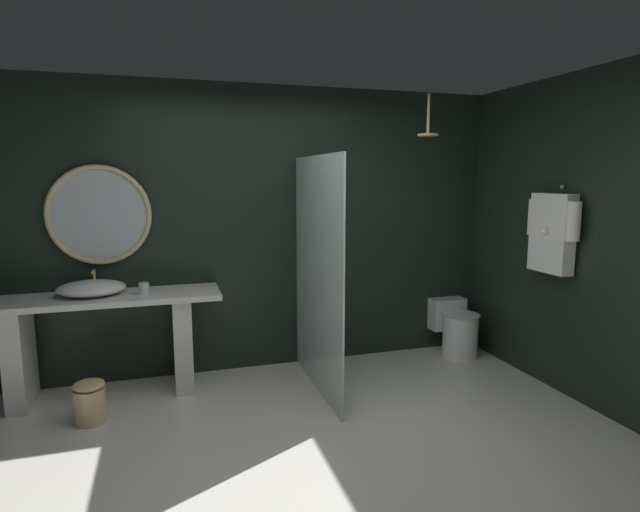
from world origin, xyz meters
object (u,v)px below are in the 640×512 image
(vessel_sink, at_px, (92,288))
(waste_bin, at_px, (90,401))
(round_wall_mirror, at_px, (99,215))
(rain_shower_head, at_px, (428,130))
(toilet, at_px, (457,329))
(tumbler_cup, at_px, (144,288))
(hanging_bathrobe, at_px, (552,231))

(vessel_sink, distance_m, waste_bin, 0.90)
(round_wall_mirror, height_order, rain_shower_head, rain_shower_head)
(rain_shower_head, xyz_separation_m, toilet, (0.53, 0.24, -1.92))
(tumbler_cup, height_order, round_wall_mirror, round_wall_mirror)
(vessel_sink, height_order, rain_shower_head, rain_shower_head)
(tumbler_cup, bearing_deg, vessel_sink, 168.98)
(rain_shower_head, xyz_separation_m, waste_bin, (-2.82, -0.24, -2.03))
(hanging_bathrobe, height_order, waste_bin, hanging_bathrobe)
(rain_shower_head, relative_size, hanging_bathrobe, 0.51)
(round_wall_mirror, distance_m, toilet, 3.51)
(round_wall_mirror, bearing_deg, vessel_sink, -108.32)
(rain_shower_head, distance_m, toilet, 2.01)
(rain_shower_head, bearing_deg, waste_bin, -175.14)
(round_wall_mirror, relative_size, toilet, 1.54)
(round_wall_mirror, bearing_deg, toilet, -4.12)
(vessel_sink, relative_size, waste_bin, 1.64)
(rain_shower_head, bearing_deg, round_wall_mirror, 170.23)
(vessel_sink, distance_m, tumbler_cup, 0.41)
(hanging_bathrobe, xyz_separation_m, toilet, (-0.25, 0.94, -1.08))
(tumbler_cup, xyz_separation_m, rain_shower_head, (2.43, -0.19, 1.30))
(vessel_sink, relative_size, round_wall_mirror, 0.63)
(tumbler_cup, distance_m, rain_shower_head, 2.76)
(rain_shower_head, distance_m, hanging_bathrobe, 1.34)
(tumbler_cup, distance_m, round_wall_mirror, 0.73)
(rain_shower_head, bearing_deg, tumbler_cup, 175.60)
(round_wall_mirror, relative_size, rain_shower_head, 2.28)
(tumbler_cup, bearing_deg, round_wall_mirror, 139.00)
(hanging_bathrobe, height_order, toilet, hanging_bathrobe)
(hanging_bathrobe, bearing_deg, tumbler_cup, 164.52)
(rain_shower_head, distance_m, waste_bin, 3.48)
(vessel_sink, xyz_separation_m, round_wall_mirror, (0.07, 0.21, 0.57))
(toilet, bearing_deg, round_wall_mirror, 175.88)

